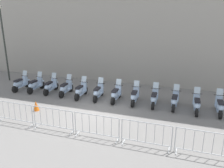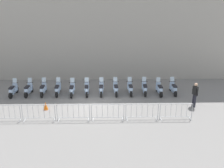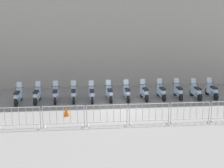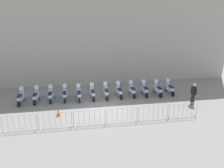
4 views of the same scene
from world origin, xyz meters
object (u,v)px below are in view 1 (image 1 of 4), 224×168
object	(u,v)px
motorcycle_1	(35,85)
barrier_segment_4	(146,135)
traffic_cone	(36,106)
motorcycle_0	(20,84)
motorcycle_6	(116,94)
barrier_segment_1	(15,113)
barrier_segment_2	(53,119)
barrier_segment_3	(97,127)
motorcycle_9	(175,101)
motorcycle_4	(81,91)
barrier_segment_5	(203,144)
street_lamp	(4,37)
motorcycle_7	(135,96)
motorcycle_3	(66,88)
motorcycle_5	(98,92)
motorcycle_11	(220,106)
motorcycle_2	(50,86)
motorcycle_8	(154,98)
motorcycle_10	(197,104)

from	to	relation	value
motorcycle_1	barrier_segment_4	xyz separation A→B (m)	(7.64, -5.26, 0.07)
traffic_cone	motorcycle_1	bearing A→B (deg)	119.15
motorcycle_0	barrier_segment_4	bearing A→B (deg)	-31.21
motorcycle_6	barrier_segment_1	bearing A→B (deg)	-139.10
barrier_segment_2	barrier_segment_3	world-z (taller)	same
motorcycle_9	motorcycle_4	bearing A→B (deg)	173.94
barrier_segment_5	traffic_cone	bearing A→B (deg)	161.80
barrier_segment_2	street_lamp	world-z (taller)	street_lamp
motorcycle_1	barrier_segment_2	bearing A→B (deg)	-53.67
motorcycle_0	motorcycle_4	size ratio (longest dim) A/B	1.00
motorcycle_1	motorcycle_6	size ratio (longest dim) A/B	1.00
motorcycle_7	street_lamp	bearing A→B (deg)	164.14
motorcycle_7	barrier_segment_5	size ratio (longest dim) A/B	0.86
motorcycle_3	traffic_cone	xyz separation A→B (m)	(-0.66, -2.60, -0.18)
motorcycle_3	barrier_segment_3	distance (m)	5.75
barrier_segment_2	motorcycle_3	bearing A→B (deg)	105.13
motorcycle_5	barrier_segment_4	world-z (taller)	motorcycle_5
motorcycle_11	traffic_cone	xyz separation A→B (m)	(-9.64, -1.38, -0.18)
motorcycle_5	barrier_segment_5	size ratio (longest dim) A/B	0.86
motorcycle_7	motorcycle_11	xyz separation A→B (m)	(4.49, -0.62, 0.00)
motorcycle_2	motorcycle_8	bearing A→B (deg)	-7.48
barrier_segment_3	street_lamp	world-z (taller)	street_lamp
motorcycle_5	barrier_segment_2	xyz separation A→B (m)	(-1.04, -4.08, 0.07)
motorcycle_5	street_lamp	size ratio (longest dim) A/B	0.31
motorcycle_3	street_lamp	world-z (taller)	street_lamp
motorcycle_7	barrier_segment_4	size ratio (longest dim) A/B	0.86
barrier_segment_2	street_lamp	size ratio (longest dim) A/B	0.36
motorcycle_5	motorcycle_6	world-z (taller)	same
motorcycle_1	motorcycle_10	world-z (taller)	same
barrier_segment_2	barrier_segment_5	bearing A→B (deg)	-7.60
motorcycle_5	motorcycle_10	distance (m)	5.67
motorcycle_4	barrier_segment_5	world-z (taller)	motorcycle_4
motorcycle_9	barrier_segment_4	bearing A→B (deg)	-108.26
motorcycle_10	barrier_segment_5	size ratio (longest dim) A/B	0.86
barrier_segment_3	motorcycle_0	bearing A→B (deg)	143.00
motorcycle_7	motorcycle_0	bearing A→B (deg)	173.35
motorcycle_8	barrier_segment_3	xyz separation A→B (m)	(-2.33, -3.99, 0.07)
motorcycle_4	motorcycle_7	bearing A→B (deg)	-5.40
motorcycle_4	motorcycle_5	xyz separation A→B (m)	(1.14, -0.07, 0.00)
motorcycle_3	barrier_segment_1	xyz separation A→B (m)	(-0.89, -4.16, 0.07)
motorcycle_0	street_lamp	distance (m)	4.13
motorcycle_5	barrier_segment_3	bearing A→B (deg)	-76.49
motorcycle_1	motorcycle_4	world-z (taller)	same
motorcycle_9	motorcycle_10	xyz separation A→B (m)	(1.11, -0.30, 0.00)
barrier_segment_2	motorcycle_8	bearing A→B (deg)	40.02
barrier_segment_2	motorcycle_9	bearing A→B (deg)	32.73
motorcycle_4	motorcycle_11	bearing A→B (deg)	-6.80
motorcycle_2	barrier_segment_3	size ratio (longest dim) A/B	0.86
motorcycle_4	motorcycle_10	bearing A→B (deg)	-7.61
barrier_segment_4	motorcycle_8	bearing A→B (deg)	86.77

